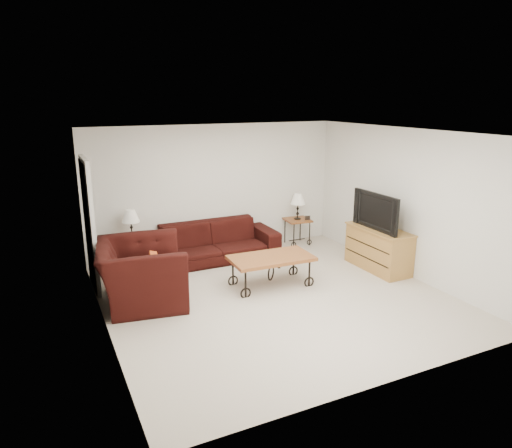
{
  "coord_description": "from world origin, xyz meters",
  "views": [
    {
      "loc": [
        -3.14,
        -5.86,
        2.99
      ],
      "look_at": [
        0.0,
        0.7,
        1.0
      ],
      "focal_mm": 32.72,
      "sensor_mm": 36.0,
      "label": 1
    }
  ],
  "objects": [
    {
      "name": "wall_left",
      "position": [
        -2.5,
        0.0,
        1.25
      ],
      "size": [
        0.02,
        5.0,
        2.5
      ],
      "primitive_type": "cube",
      "color": "silver",
      "rests_on": "ground"
    },
    {
      "name": "tv_stand",
      "position": [
        2.23,
        0.31,
        0.38
      ],
      "size": [
        0.52,
        1.25,
        0.75
      ],
      "primitive_type": "cube",
      "color": "olive",
      "rests_on": "ground"
    },
    {
      "name": "ceiling",
      "position": [
        0.0,
        0.0,
        2.5
      ],
      "size": [
        5.0,
        5.0,
        0.0
      ],
      "primitive_type": "plane",
      "color": "white",
      "rests_on": "wall_back"
    },
    {
      "name": "armchair",
      "position": [
        -1.88,
        0.74,
        0.46
      ],
      "size": [
        1.44,
        1.59,
        0.92
      ],
      "primitive_type": "imported",
      "rotation": [
        0.0,
        0.0,
        1.41
      ],
      "color": "black",
      "rests_on": "ground"
    },
    {
      "name": "wall_front",
      "position": [
        0.0,
        -2.5,
        1.25
      ],
      "size": [
        5.0,
        0.02,
        2.5
      ],
      "primitive_type": "cube",
      "color": "silver",
      "rests_on": "ground"
    },
    {
      "name": "throw_pillow",
      "position": [
        -1.73,
        0.69,
        0.52
      ],
      "size": [
        0.17,
        0.43,
        0.41
      ],
      "primitive_type": "cube",
      "rotation": [
        0.0,
        0.0,
        1.41
      ],
      "color": "#BE3E18",
      "rests_on": "armchair"
    },
    {
      "name": "backpack",
      "position": [
        0.86,
        1.41,
        0.2
      ],
      "size": [
        0.33,
        0.26,
        0.4
      ],
      "primitive_type": "ellipsoid",
      "rotation": [
        0.0,
        0.0,
        0.06
      ],
      "color": "black",
      "rests_on": "ground"
    },
    {
      "name": "coffee_table",
      "position": [
        0.15,
        0.45,
        0.25
      ],
      "size": [
        1.36,
        0.77,
        0.5
      ],
      "primitive_type": "cube",
      "rotation": [
        0.0,
        0.0,
        -0.04
      ],
      "color": "brown",
      "rests_on": "ground"
    },
    {
      "name": "photo_frame_right",
      "position": [
        1.82,
        2.05,
        0.58
      ],
      "size": [
        0.11,
        0.05,
        0.09
      ],
      "primitive_type": "cube",
      "rotation": [
        0.0,
        0.0,
        -0.31
      ],
      "color": "black",
      "rests_on": "side_table_right"
    },
    {
      "name": "television",
      "position": [
        2.21,
        0.31,
        1.07
      ],
      "size": [
        0.15,
        1.12,
        0.65
      ],
      "primitive_type": "imported",
      "rotation": [
        0.0,
        0.0,
        -1.57
      ],
      "color": "black",
      "rests_on": "tv_stand"
    },
    {
      "name": "wall_right",
      "position": [
        2.5,
        0.0,
        1.25
      ],
      "size": [
        0.02,
        5.0,
        2.5
      ],
      "primitive_type": "cube",
      "color": "silver",
      "rests_on": "ground"
    },
    {
      "name": "ground",
      "position": [
        0.0,
        0.0,
        0.0
      ],
      "size": [
        5.0,
        5.0,
        0.0
      ],
      "primitive_type": "plane",
      "color": "#BDAFA1",
      "rests_on": "ground"
    },
    {
      "name": "side_table_left",
      "position": [
        -1.72,
        2.2,
        0.27
      ],
      "size": [
        0.5,
        0.5,
        0.54
      ],
      "primitive_type": "cube",
      "rotation": [
        0.0,
        0.0,
        0.0
      ],
      "color": "brown",
      "rests_on": "ground"
    },
    {
      "name": "lamp_right",
      "position": [
        1.67,
        2.2,
        0.81
      ],
      "size": [
        0.33,
        0.33,
        0.54
      ],
      "primitive_type": null,
      "rotation": [
        0.0,
        0.0,
        -0.1
      ],
      "color": "black",
      "rests_on": "side_table_right"
    },
    {
      "name": "doorway",
      "position": [
        -2.47,
        1.65,
        1.02
      ],
      "size": [
        0.08,
        0.94,
        2.04
      ],
      "primitive_type": "cube",
      "color": "black",
      "rests_on": "ground"
    },
    {
      "name": "photo_frame_left",
      "position": [
        -1.87,
        2.05,
        0.59
      ],
      "size": [
        0.11,
        0.03,
        0.09
      ],
      "primitive_type": "cube",
      "rotation": [
        0.0,
        0.0,
        0.18
      ],
      "color": "black",
      "rests_on": "side_table_left"
    },
    {
      "name": "wall_back",
      "position": [
        0.0,
        2.5,
        1.25
      ],
      "size": [
        5.0,
        0.02,
        2.5
      ],
      "primitive_type": "cube",
      "color": "silver",
      "rests_on": "ground"
    },
    {
      "name": "side_table_right",
      "position": [
        1.67,
        2.2,
        0.27
      ],
      "size": [
        0.54,
        0.54,
        0.54
      ],
      "primitive_type": "cube",
      "rotation": [
        0.0,
        0.0,
        -0.1
      ],
      "color": "brown",
      "rests_on": "ground"
    },
    {
      "name": "lamp_left",
      "position": [
        -1.72,
        2.2,
        0.82
      ],
      "size": [
        0.31,
        0.31,
        0.54
      ],
      "primitive_type": null,
      "rotation": [
        0.0,
        0.0,
        0.0
      ],
      "color": "black",
      "rests_on": "side_table_left"
    },
    {
      "name": "sofa",
      "position": [
        -0.26,
        2.02,
        0.35
      ],
      "size": [
        2.43,
        0.95,
        0.71
      ],
      "primitive_type": "imported",
      "color": "black",
      "rests_on": "ground"
    }
  ]
}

